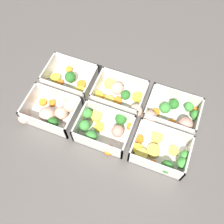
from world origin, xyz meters
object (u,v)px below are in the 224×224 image
at_px(container_far_left, 162,153).
at_px(container_far_right, 53,112).
at_px(container_near_right, 70,80).
at_px(container_near_center, 121,96).
at_px(container_far_center, 104,128).
at_px(container_near_left, 171,115).

xyz_separation_m(container_far_left, container_far_right, (0.35, -0.01, 0.00)).
bearing_deg(container_far_right, container_near_right, -88.24).
distance_m(container_near_center, container_far_right, 0.22).
xyz_separation_m(container_far_center, container_far_right, (0.17, 0.01, 0.00)).
relative_size(container_near_right, container_far_center, 0.97).
height_order(container_near_left, container_far_right, same).
distance_m(container_near_right, container_far_left, 0.38).
height_order(container_near_left, container_near_right, same).
xyz_separation_m(container_near_left, container_near_center, (0.17, -0.01, -0.00)).
distance_m(container_near_right, container_far_center, 0.21).
distance_m(container_near_center, container_far_center, 0.13).
distance_m(container_near_center, container_far_left, 0.22).
bearing_deg(container_far_left, container_far_center, -3.54).
relative_size(container_near_left, container_far_left, 1.07).
bearing_deg(container_far_left, container_near_right, -21.11).
bearing_deg(container_near_right, container_far_right, 91.76).
height_order(container_far_center, container_far_right, same).
bearing_deg(container_near_right, container_far_left, 158.89).
xyz_separation_m(container_far_left, container_far_center, (0.19, -0.01, 0.00)).
bearing_deg(container_far_center, container_near_right, -36.46).
distance_m(container_near_left, container_near_right, 0.35).
bearing_deg(container_far_right, container_far_left, 179.09).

